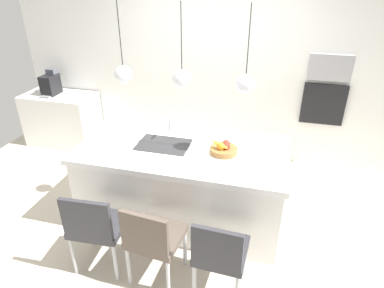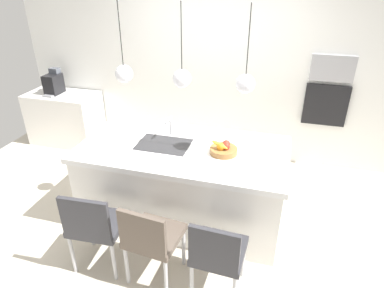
{
  "view_description": "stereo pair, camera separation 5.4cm",
  "coord_description": "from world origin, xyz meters",
  "px_view_note": "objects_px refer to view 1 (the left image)",
  "views": [
    {
      "loc": [
        0.89,
        -3.0,
        2.57
      ],
      "look_at": [
        0.1,
        0.0,
        0.94
      ],
      "focal_mm": 31.33,
      "sensor_mm": 36.0,
      "label": 1
    },
    {
      "loc": [
        0.94,
        -2.99,
        2.57
      ],
      "look_at": [
        0.1,
        0.0,
        0.94
      ],
      "focal_mm": 31.33,
      "sensor_mm": 36.0,
      "label": 2
    }
  ],
  "objects_px": {
    "fruit_bowl": "(224,149)",
    "oven": "(323,104)",
    "chair_middle": "(153,238)",
    "chair_far": "(220,252)",
    "chair_near": "(96,226)",
    "coffee_machine": "(50,84)",
    "microwave": "(330,67)"
  },
  "relations": [
    {
      "from": "fruit_bowl",
      "to": "oven",
      "type": "relative_size",
      "value": 0.5
    },
    {
      "from": "chair_middle",
      "to": "fruit_bowl",
      "type": "bearing_deg",
      "value": 65.32
    },
    {
      "from": "chair_far",
      "to": "chair_near",
      "type": "bearing_deg",
      "value": -179.99
    },
    {
      "from": "chair_near",
      "to": "chair_middle",
      "type": "bearing_deg",
      "value": 0.13
    },
    {
      "from": "fruit_bowl",
      "to": "coffee_machine",
      "type": "bearing_deg",
      "value": 156.09
    },
    {
      "from": "fruit_bowl",
      "to": "chair_middle",
      "type": "relative_size",
      "value": 0.33
    },
    {
      "from": "microwave",
      "to": "oven",
      "type": "distance_m",
      "value": 0.5
    },
    {
      "from": "microwave",
      "to": "chair_far",
      "type": "bearing_deg",
      "value": -110.14
    },
    {
      "from": "coffee_machine",
      "to": "oven",
      "type": "distance_m",
      "value": 4.03
    },
    {
      "from": "fruit_bowl",
      "to": "chair_middle",
      "type": "xyz_separation_m",
      "value": [
        -0.44,
        -0.95,
        -0.44
      ]
    },
    {
      "from": "fruit_bowl",
      "to": "oven",
      "type": "height_order",
      "value": "oven"
    },
    {
      "from": "coffee_machine",
      "to": "microwave",
      "type": "xyz_separation_m",
      "value": [
        4.02,
        0.3,
        0.45
      ]
    },
    {
      "from": "oven",
      "to": "chair_near",
      "type": "distance_m",
      "value": 3.31
    },
    {
      "from": "fruit_bowl",
      "to": "oven",
      "type": "distance_m",
      "value": 1.93
    },
    {
      "from": "microwave",
      "to": "coffee_machine",
      "type": "bearing_deg",
      "value": -175.78
    },
    {
      "from": "chair_near",
      "to": "microwave",
      "type": "bearing_deg",
      "value": 50.88
    },
    {
      "from": "fruit_bowl",
      "to": "chair_far",
      "type": "distance_m",
      "value": 1.07
    },
    {
      "from": "chair_middle",
      "to": "chair_near",
      "type": "bearing_deg",
      "value": -179.87
    },
    {
      "from": "fruit_bowl",
      "to": "chair_middle",
      "type": "height_order",
      "value": "fruit_bowl"
    },
    {
      "from": "microwave",
      "to": "chair_far",
      "type": "xyz_separation_m",
      "value": [
        -0.93,
        -2.55,
        -0.96
      ]
    },
    {
      "from": "chair_near",
      "to": "chair_far",
      "type": "height_order",
      "value": "chair_near"
    },
    {
      "from": "microwave",
      "to": "chair_near",
      "type": "distance_m",
      "value": 3.41
    },
    {
      "from": "coffee_machine",
      "to": "chair_near",
      "type": "height_order",
      "value": "coffee_machine"
    },
    {
      "from": "oven",
      "to": "microwave",
      "type": "bearing_deg",
      "value": 0.0
    },
    {
      "from": "chair_near",
      "to": "chair_middle",
      "type": "relative_size",
      "value": 1.03
    },
    {
      "from": "chair_near",
      "to": "chair_far",
      "type": "bearing_deg",
      "value": 0.01
    },
    {
      "from": "fruit_bowl",
      "to": "chair_far",
      "type": "relative_size",
      "value": 0.34
    },
    {
      "from": "microwave",
      "to": "chair_middle",
      "type": "xyz_separation_m",
      "value": [
        -1.52,
        -2.55,
        -0.94
      ]
    },
    {
      "from": "fruit_bowl",
      "to": "microwave",
      "type": "distance_m",
      "value": 2.0
    },
    {
      "from": "fruit_bowl",
      "to": "oven",
      "type": "xyz_separation_m",
      "value": [
        1.09,
        1.6,
        0.0
      ]
    },
    {
      "from": "coffee_machine",
      "to": "microwave",
      "type": "relative_size",
      "value": 0.7
    },
    {
      "from": "oven",
      "to": "chair_near",
      "type": "bearing_deg",
      "value": -129.12
    }
  ]
}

